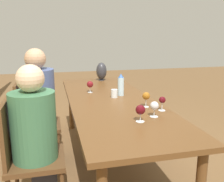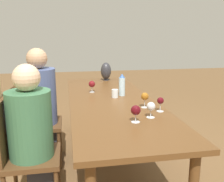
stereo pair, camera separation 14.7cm
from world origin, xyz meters
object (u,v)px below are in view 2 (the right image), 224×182
(wine_glass_2, at_px, (151,107))
(wine_glass_3, at_px, (92,84))
(chair_far, at_px, (34,120))
(person_near, at_px, (33,134))
(vase, at_px, (106,71))
(wine_glass_1, at_px, (145,97))
(chair_near, at_px, (23,152))
(wine_glass_4, at_px, (160,101))
(wine_glass_0, at_px, (136,111))
(water_tumbler, at_px, (115,93))
(water_bottle, at_px, (122,85))
(person_far, at_px, (41,103))

(wine_glass_2, bearing_deg, wine_glass_3, 21.08)
(chair_far, relative_size, person_near, 0.77)
(vase, xyz_separation_m, person_near, (-1.69, 0.86, -0.23))
(wine_glass_1, xyz_separation_m, chair_near, (-0.24, 1.09, -0.35))
(wine_glass_1, bearing_deg, wine_glass_2, 172.65)
(person_near, bearing_deg, wine_glass_4, -85.11)
(wine_glass_3, bearing_deg, wine_glass_1, -149.50)
(wine_glass_0, height_order, wine_glass_1, wine_glass_1)
(wine_glass_1, xyz_separation_m, chair_far, (0.53, 1.09, -0.35))
(chair_far, xyz_separation_m, person_near, (-0.77, -0.09, 0.15))
(vase, xyz_separation_m, wine_glass_2, (-1.74, -0.10, -0.05))
(wine_glass_1, bearing_deg, wine_glass_0, 152.69)
(person_near, bearing_deg, chair_far, 6.42)
(vase, distance_m, wine_glass_3, 0.79)
(water_tumbler, bearing_deg, water_bottle, -52.98)
(water_bottle, xyz_separation_m, wine_glass_3, (0.23, 0.31, -0.02))
(wine_glass_2, height_order, wine_glass_4, wine_glass_2)
(water_tumbler, bearing_deg, vase, -3.56)
(water_tumbler, bearing_deg, chair_near, 126.72)
(vase, relative_size, chair_near, 0.29)
(wine_glass_0, bearing_deg, wine_glass_1, -27.31)
(wine_glass_3, xyz_separation_m, wine_glass_4, (-0.86, -0.53, -0.00))
(water_tumbler, relative_size, wine_glass_3, 0.65)
(water_bottle, xyz_separation_m, person_near, (-0.73, 0.89, -0.22))
(water_bottle, xyz_separation_m, vase, (0.96, 0.03, 0.02))
(water_tumbler, relative_size, wine_glass_4, 0.69)
(water_bottle, bearing_deg, chair_near, 126.75)
(wine_glass_0, bearing_deg, chair_far, 44.67)
(water_bottle, relative_size, person_far, 0.19)
(wine_glass_2, bearing_deg, water_bottle, 5.33)
(wine_glass_1, height_order, wine_glass_2, wine_glass_1)
(wine_glass_1, bearing_deg, wine_glass_4, -144.34)
(water_bottle, height_order, wine_glass_2, water_bottle)
(wine_glass_3, bearing_deg, vase, -21.26)
(vase, distance_m, chair_near, 1.97)
(water_tumbler, height_order, wine_glass_4, wine_glass_4)
(wine_glass_0, bearing_deg, water_tumbler, 0.85)
(person_far, bearing_deg, chair_near, 173.63)
(water_tumbler, bearing_deg, chair_far, 82.82)
(wine_glass_1, relative_size, wine_glass_3, 1.06)
(water_bottle, distance_m, water_tumbler, 0.14)
(vase, xyz_separation_m, chair_far, (-0.92, 0.95, -0.38))
(water_bottle, xyz_separation_m, wine_glass_1, (-0.49, -0.11, -0.02))
(vase, xyz_separation_m, person_far, (-0.92, 0.86, -0.20))
(wine_glass_0, distance_m, chair_near, 0.97)
(chair_far, bearing_deg, wine_glass_3, -74.30)
(water_bottle, height_order, water_tumbler, water_bottle)
(wine_glass_3, bearing_deg, wine_glass_2, -158.92)
(chair_far, bearing_deg, chair_near, 180.00)
(water_tumbler, bearing_deg, wine_glass_3, 36.65)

